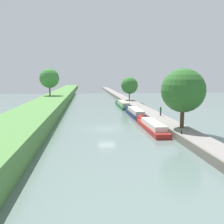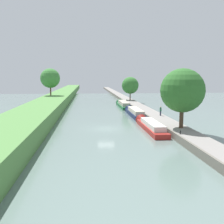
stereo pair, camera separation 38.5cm
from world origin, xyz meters
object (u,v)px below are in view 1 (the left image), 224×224
(narrowboat_green, at_px, (122,104))
(mooring_bollard_far, at_px, (126,100))
(narrowboat_red, at_px, (151,125))
(narrowboat_navy, at_px, (134,112))
(person_walking, at_px, (161,111))
(mooring_bollard_near, at_px, (181,132))

(narrowboat_green, distance_m, mooring_bollard_far, 6.62)
(narrowboat_red, xyz_separation_m, narrowboat_navy, (0.16, 13.28, 0.07))
(person_walking, bearing_deg, narrowboat_green, 100.17)
(narrowboat_green, xyz_separation_m, mooring_bollard_near, (1.96, -35.29, 0.48))
(narrowboat_navy, xyz_separation_m, mooring_bollard_far, (1.72, 21.10, 0.47))
(mooring_bollard_near, height_order, mooring_bollard_far, same)
(narrowboat_navy, xyz_separation_m, mooring_bollard_near, (1.72, -20.49, 0.47))
(narrowboat_navy, relative_size, mooring_bollard_near, 29.56)
(person_walking, distance_m, mooring_bollard_near, 14.48)
(narrowboat_red, height_order, mooring_bollard_far, narrowboat_red)
(person_walking, bearing_deg, mooring_bollard_far, 93.76)
(narrowboat_navy, bearing_deg, person_walking, -60.21)
(narrowboat_navy, bearing_deg, mooring_bollard_near, -85.20)
(narrowboat_red, distance_m, mooring_bollard_near, 7.47)
(narrowboat_red, distance_m, narrowboat_green, 28.08)
(person_walking, relative_size, mooring_bollard_near, 3.69)
(narrowboat_green, distance_m, mooring_bollard_near, 35.34)
(narrowboat_navy, height_order, mooring_bollard_near, narrowboat_navy)
(narrowboat_navy, xyz_separation_m, person_walking, (3.51, -6.14, 1.12))
(narrowboat_red, bearing_deg, narrowboat_navy, 89.30)
(narrowboat_navy, height_order, person_walking, person_walking)
(narrowboat_green, height_order, mooring_bollard_near, narrowboat_green)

